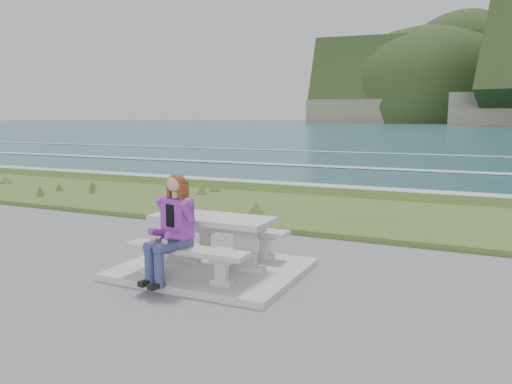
% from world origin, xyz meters
% --- Properties ---
extents(concrete_slab, '(2.60, 2.10, 0.10)m').
position_xyz_m(concrete_slab, '(0.00, 0.00, 0.05)').
color(concrete_slab, gray).
rests_on(concrete_slab, ground).
extents(picnic_table, '(1.80, 0.75, 0.75)m').
position_xyz_m(picnic_table, '(0.00, 0.00, 0.68)').
color(picnic_table, gray).
rests_on(picnic_table, concrete_slab).
extents(bench_landward, '(1.80, 0.35, 0.45)m').
position_xyz_m(bench_landward, '(0.00, -0.70, 0.45)').
color(bench_landward, gray).
rests_on(bench_landward, concrete_slab).
extents(bench_seaward, '(1.80, 0.35, 0.45)m').
position_xyz_m(bench_seaward, '(0.00, 0.70, 0.45)').
color(bench_seaward, gray).
rests_on(bench_seaward, concrete_slab).
extents(grass_verge, '(160.00, 4.50, 0.22)m').
position_xyz_m(grass_verge, '(0.00, 5.00, 0.00)').
color(grass_verge, '#37541F').
rests_on(grass_verge, ground).
extents(shore_drop, '(160.00, 0.80, 2.20)m').
position_xyz_m(shore_drop, '(0.00, 7.90, 0.00)').
color(shore_drop, '#68604E').
rests_on(shore_drop, ground).
extents(ocean, '(1600.00, 1600.00, 0.09)m').
position_xyz_m(ocean, '(0.00, 25.09, -1.74)').
color(ocean, '#1E4956').
rests_on(ocean, ground).
extents(seated_woman, '(0.56, 0.79, 1.44)m').
position_xyz_m(seated_woman, '(-0.18, -0.83, 0.63)').
color(seated_woman, navy).
rests_on(seated_woman, concrete_slab).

